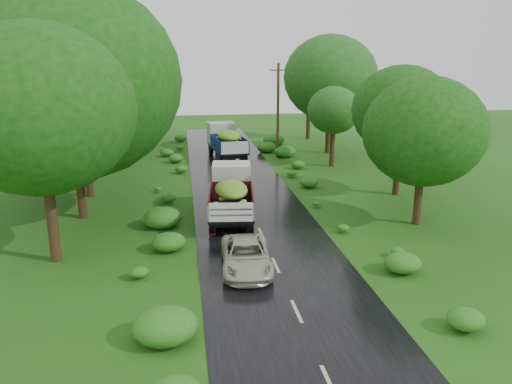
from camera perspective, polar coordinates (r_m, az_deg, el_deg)
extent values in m
plane|color=#214D10|center=(17.98, 4.67, -13.47)|extent=(120.00, 120.00, 0.00)
cube|color=black|center=(22.39, 1.79, -7.36)|extent=(6.50, 80.00, 0.02)
cube|color=#BFB78C|center=(14.71, 8.39, -20.78)|extent=(0.12, 1.60, 0.00)
cube|color=#BFB78C|center=(17.97, 4.67, -13.41)|extent=(0.12, 1.60, 0.00)
cube|color=#BFB78C|center=(21.48, 2.26, -8.34)|extent=(0.12, 1.60, 0.00)
cube|color=#BFB78C|center=(25.14, 0.58, -4.72)|extent=(0.12, 1.60, 0.00)
cube|color=#BFB78C|center=(28.89, -0.65, -2.02)|extent=(0.12, 1.60, 0.00)
cube|color=#BFB78C|center=(32.70, -1.60, 0.06)|extent=(0.12, 1.60, 0.00)
cube|color=#BFB78C|center=(36.55, -2.34, 1.70)|extent=(0.12, 1.60, 0.00)
cube|color=#BFB78C|center=(40.42, -2.95, 3.03)|extent=(0.12, 1.60, 0.00)
cube|color=#BFB78C|center=(44.32, -3.45, 4.12)|extent=(0.12, 1.60, 0.00)
cube|color=#BFB78C|center=(48.24, -3.87, 5.04)|extent=(0.12, 1.60, 0.00)
cube|color=#BFB78C|center=(52.17, -4.23, 5.81)|extent=(0.12, 1.60, 0.00)
cube|color=#BFB78C|center=(56.11, -4.54, 6.48)|extent=(0.12, 1.60, 0.00)
cube|color=black|center=(27.08, -2.80, -1.87)|extent=(2.26, 5.68, 0.28)
cylinder|color=black|center=(29.07, -4.66, -0.99)|extent=(0.38, 1.01, 0.98)
cylinder|color=black|center=(29.06, -0.90, -0.95)|extent=(0.38, 1.01, 0.98)
cylinder|color=black|center=(25.96, -4.92, -3.02)|extent=(0.38, 1.01, 0.98)
cylinder|color=black|center=(25.94, -0.70, -2.97)|extent=(0.38, 1.01, 0.98)
cylinder|color=black|center=(25.01, -5.01, -3.75)|extent=(0.38, 1.01, 0.98)
cylinder|color=black|center=(24.99, -0.63, -3.70)|extent=(0.38, 1.01, 0.98)
cube|color=maroon|center=(24.76, -5.03, -4.47)|extent=(0.34, 0.07, 0.44)
cube|color=maroon|center=(24.75, -0.61, -4.43)|extent=(0.34, 0.07, 0.44)
cube|color=silver|center=(28.93, -2.81, 1.46)|extent=(2.35, 2.08, 1.87)
cube|color=black|center=(26.04, -2.82, -2.08)|extent=(2.68, 4.43, 0.16)
cube|color=#4E0F0E|center=(25.91, -5.25, -0.96)|extent=(0.52, 4.21, 0.93)
cube|color=#4E0F0E|center=(25.89, -0.42, -0.90)|extent=(0.52, 4.21, 0.93)
cube|color=#4E0F0E|center=(27.87, -2.81, 0.26)|extent=(2.25, 0.31, 0.93)
cube|color=silver|center=(23.89, -2.86, -2.33)|extent=(2.25, 0.31, 0.93)
ellipsoid|color=#538117|center=(25.72, -2.85, 0.32)|extent=(2.25, 3.72, 0.98)
cube|color=black|center=(43.42, -3.38, 4.77)|extent=(2.47, 6.06, 0.29)
cylinder|color=black|center=(45.33, -5.19, 4.98)|extent=(0.41, 1.07, 1.05)
cylinder|color=black|center=(45.71, -2.68, 5.11)|extent=(0.41, 1.07, 1.05)
cylinder|color=black|center=(41.96, -4.36, 4.16)|extent=(0.41, 1.07, 1.05)
cylinder|color=black|center=(42.38, -1.66, 4.31)|extent=(0.41, 1.07, 1.05)
cylinder|color=black|center=(40.93, -4.08, 3.88)|extent=(0.41, 1.07, 1.05)
cylinder|color=black|center=(41.36, -1.31, 4.03)|extent=(0.41, 1.07, 1.05)
cube|color=maroon|center=(40.64, -3.97, 3.47)|extent=(0.36, 0.08, 0.47)
cube|color=maroon|center=(41.07, -1.19, 3.63)|extent=(0.36, 0.08, 0.47)
cube|color=silver|center=(45.50, -4.01, 6.70)|extent=(2.52, 2.24, 1.99)
cube|color=black|center=(42.32, -3.08, 4.81)|extent=(2.91, 4.74, 0.17)
cube|color=navy|center=(41.99, -4.65, 5.50)|extent=(0.60, 4.47, 0.99)
cube|color=navy|center=(42.47, -1.55, 5.66)|extent=(0.60, 4.47, 0.99)
cube|color=navy|center=(44.35, -3.69, 6.05)|extent=(2.40, 0.36, 0.99)
cube|color=silver|center=(40.09, -2.43, 5.07)|extent=(2.40, 0.36, 0.99)
ellipsoid|color=#538117|center=(42.11, -3.10, 6.42)|extent=(2.44, 3.98, 1.05)
imported|color=#BAB9A6|center=(20.84, -1.15, -7.31)|extent=(2.25, 4.44, 1.20)
cylinder|color=#382616|center=(43.26, 2.52, 9.22)|extent=(0.24, 0.24, 8.04)
cube|color=#382616|center=(43.03, 2.58, 13.75)|extent=(1.41, 0.23, 0.10)
cylinder|color=black|center=(22.53, -22.75, 1.50)|extent=(0.46, 0.46, 7.44)
ellipsoid|color=#0E460D|center=(22.08, -23.51, 8.64)|extent=(3.94, 3.94, 3.54)
cylinder|color=black|center=(28.22, -19.86, 5.36)|extent=(0.48, 0.48, 8.38)
ellipsoid|color=#0E460D|center=(27.89, -20.46, 11.80)|extent=(4.78, 4.78, 4.30)
cylinder|color=black|center=(32.54, -18.96, 6.09)|extent=(0.47, 0.47, 7.75)
ellipsoid|color=#0E460D|center=(32.24, -19.42, 11.25)|extent=(4.35, 4.35, 3.92)
cylinder|color=black|center=(38.01, -20.70, 8.51)|extent=(0.51, 0.51, 9.50)
ellipsoid|color=#0E460D|center=(37.81, -21.22, 13.93)|extent=(4.01, 4.01, 3.61)
cylinder|color=black|center=(41.98, -15.86, 7.99)|extent=(0.46, 0.46, 7.35)
ellipsoid|color=#0E460D|center=(41.74, -16.15, 11.79)|extent=(3.42, 3.42, 3.08)
cylinder|color=black|center=(46.49, -16.40, 8.62)|extent=(0.46, 0.46, 7.36)
ellipsoid|color=#0E460D|center=(46.27, -16.66, 12.06)|extent=(4.00, 4.00, 3.60)
cylinder|color=black|center=(52.45, -15.21, 9.25)|extent=(0.45, 0.45, 7.07)
ellipsoid|color=#0E460D|center=(52.26, -15.42, 12.17)|extent=(4.49, 4.49, 4.04)
cylinder|color=black|center=(27.18, 18.28, 2.15)|extent=(0.41, 0.41, 5.60)
ellipsoid|color=#145019|center=(26.80, 18.66, 6.58)|extent=(3.52, 3.52, 3.17)
cylinder|color=black|center=(32.72, 16.02, 4.92)|extent=(0.43, 0.43, 6.11)
ellipsoid|color=#145019|center=(32.41, 16.32, 8.96)|extent=(3.51, 3.51, 3.16)
cylinder|color=black|center=(40.30, 8.76, 6.49)|extent=(0.40, 0.40, 5.11)
ellipsoid|color=#145019|center=(40.05, 8.88, 9.23)|extent=(2.88, 2.88, 2.59)
cylinder|color=black|center=(45.82, 8.34, 9.17)|extent=(0.46, 0.46, 7.64)
ellipsoid|color=#145019|center=(45.61, 8.48, 12.79)|extent=(4.08, 4.08, 3.67)
cylinder|color=black|center=(53.69, 6.03, 9.34)|extent=(0.43, 0.43, 6.16)
ellipsoid|color=#145019|center=(53.50, 6.10, 11.83)|extent=(3.06, 3.06, 2.75)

